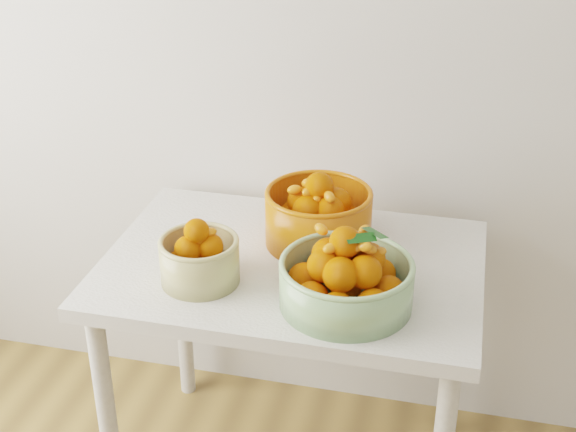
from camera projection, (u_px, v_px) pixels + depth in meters
name	position (u px, v px, depth m)	size (l,w,h in m)	color
table	(292.00, 292.00, 2.17)	(1.00, 0.70, 0.75)	silver
bowl_cream	(200.00, 258.00, 2.01)	(0.23, 0.23, 0.17)	tan
bowl_green	(346.00, 279.00, 1.91)	(0.35, 0.35, 0.21)	#8CB37C
bowl_orange	(318.00, 216.00, 2.18)	(0.33, 0.33, 0.21)	#C7530E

